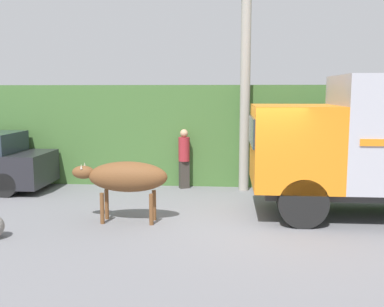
% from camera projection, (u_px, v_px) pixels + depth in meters
% --- Properties ---
extents(ground_plane, '(60.00, 60.00, 0.00)m').
position_uv_depth(ground_plane, '(242.00, 220.00, 9.88)').
color(ground_plane, slate).
extents(hillside_embankment, '(32.00, 5.11, 3.01)m').
position_uv_depth(hillside_embankment, '(238.00, 129.00, 15.66)').
color(hillside_embankment, '#426B33').
rests_on(hillside_embankment, ground_plane).
extents(brown_cow, '(2.09, 0.66, 1.33)m').
position_uv_depth(brown_cow, '(126.00, 177.00, 9.65)').
color(brown_cow, brown).
rests_on(brown_cow, ground_plane).
extents(pedestrian_on_hill, '(0.43, 0.43, 1.74)m').
position_uv_depth(pedestrian_on_hill, '(184.00, 156.00, 13.07)').
color(pedestrian_on_hill, '#38332D').
rests_on(pedestrian_on_hill, ground_plane).
extents(utility_pole, '(0.90, 0.28, 6.13)m').
position_uv_depth(utility_pole, '(245.00, 79.00, 12.51)').
color(utility_pole, '#9E998E').
rests_on(utility_pole, ground_plane).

